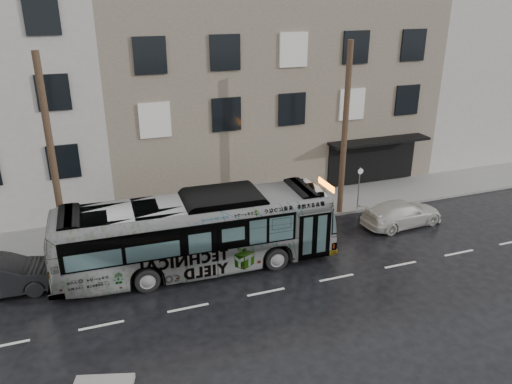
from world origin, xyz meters
TOP-DOWN VIEW (x-y plane):
  - ground at (0.00, 0.00)m, footprint 120.00×120.00m
  - sidewalk at (0.00, 4.90)m, footprint 90.00×3.60m
  - building_taupe at (5.00, 12.70)m, footprint 20.00×12.00m
  - building_filler at (24.00, 12.70)m, footprint 18.00×12.00m
  - utility_pole_front at (6.50, 3.30)m, footprint 0.30×0.30m
  - utility_pole_rear at (-7.50, 3.30)m, footprint 0.30×0.30m
  - sign_post at (7.60, 3.30)m, footprint 0.06×0.06m
  - bus at (-2.10, 0.35)m, footprint 12.16×3.18m
  - white_sedan at (8.85, 1.00)m, footprint 4.58×2.17m

SIDE VIEW (x-z plane):
  - ground at x=0.00m, z-range 0.00..0.00m
  - sidewalk at x=0.00m, z-range 0.00..0.15m
  - white_sedan at x=8.85m, z-range 0.00..1.29m
  - sign_post at x=7.60m, z-range 0.15..2.55m
  - bus at x=-2.10m, z-range 0.00..3.37m
  - utility_pole_front at x=6.50m, z-range 0.15..9.15m
  - utility_pole_rear at x=-7.50m, z-range 0.15..9.15m
  - building_taupe at x=5.00m, z-range 0.00..11.00m
  - building_filler at x=24.00m, z-range 0.00..12.00m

